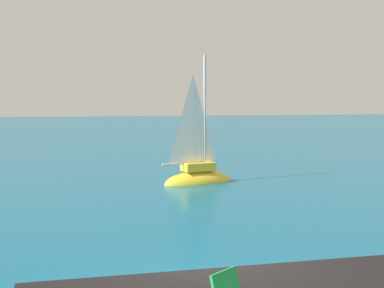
% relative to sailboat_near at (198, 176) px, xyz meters
% --- Properties ---
extents(sailboat_near, '(3.39, 1.95, 6.11)m').
position_rel_sailboat_near_xyz_m(sailboat_near, '(0.00, 0.00, 0.00)').
color(sailboat_near, yellow).
rests_on(sailboat_near, ground).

